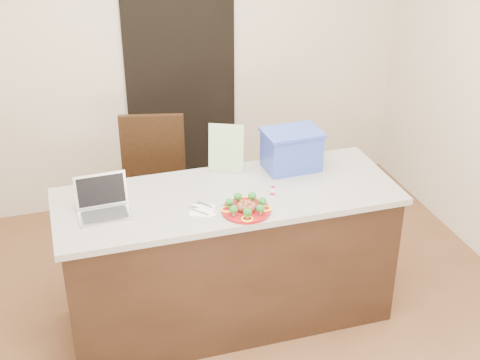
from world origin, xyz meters
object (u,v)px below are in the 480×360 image
object	(u,v)px
blue_box	(292,149)
chair	(157,179)
island	(228,257)
laptop	(103,203)
yogurt_bottle	(273,192)
napkin	(202,211)
plate	(246,210)

from	to	relation	value
blue_box	chair	size ratio (longest dim) A/B	0.35
island	laptop	world-z (taller)	laptop
blue_box	chair	distance (m)	1.14
island	yogurt_bottle	size ratio (longest dim) A/B	32.30
napkin	laptop	world-z (taller)	laptop
laptop	blue_box	bearing A→B (deg)	7.53
blue_box	chair	xyz separation A→B (m)	(-0.76, 0.72, -0.45)
yogurt_bottle	island	bearing A→B (deg)	156.96
napkin	chair	size ratio (longest dim) A/B	0.13
napkin	laptop	xyz separation A→B (m)	(-0.54, 0.16, 0.05)
plate	chair	distance (m)	1.25
yogurt_bottle	laptop	distance (m)	0.99
island	chair	xyz separation A→B (m)	(-0.27, 0.93, 0.14)
island	napkin	bearing A→B (deg)	-141.51
napkin	chair	world-z (taller)	chair
plate	blue_box	bearing A→B (deg)	45.49
chair	napkin	bearing A→B (deg)	-72.64
island	napkin	xyz separation A→B (m)	(-0.20, -0.16, 0.46)
yogurt_bottle	chair	xyz separation A→B (m)	(-0.52, 1.03, -0.35)
plate	napkin	size ratio (longest dim) A/B	2.09
island	plate	xyz separation A→B (m)	(0.04, -0.24, 0.47)
laptop	blue_box	xyz separation A→B (m)	(1.22, 0.21, 0.07)
island	blue_box	bearing A→B (deg)	23.68
plate	yogurt_bottle	distance (m)	0.25
laptop	napkin	bearing A→B (deg)	-18.66
laptop	chair	bearing A→B (deg)	61.29
yogurt_bottle	laptop	bearing A→B (deg)	173.76
laptop	chair	size ratio (longest dim) A/B	0.29
plate	yogurt_bottle	xyz separation A→B (m)	(0.21, 0.13, 0.02)
plate	laptop	distance (m)	0.81
yogurt_bottle	laptop	size ratio (longest dim) A/B	0.21
napkin	blue_box	bearing A→B (deg)	28.45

